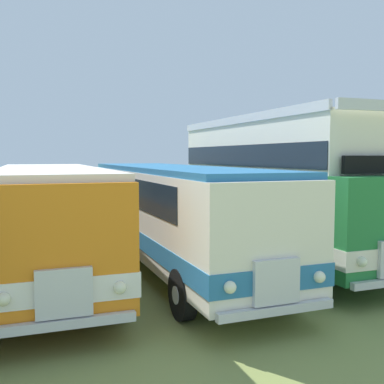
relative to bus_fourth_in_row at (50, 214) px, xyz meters
The scene contains 3 objects.
bus_fourth_in_row is the anchor object (origin of this frame).
bus_fifth_in_row 3.40m from the bus_fourth_in_row, ahead, with size 2.93×11.60×2.99m.
bus_sixth_in_row 6.84m from the bus_fourth_in_row, ahead, with size 2.99×10.15×4.52m.
Camera 1 is at (0.54, -12.08, 3.29)m, focal length 42.13 mm.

